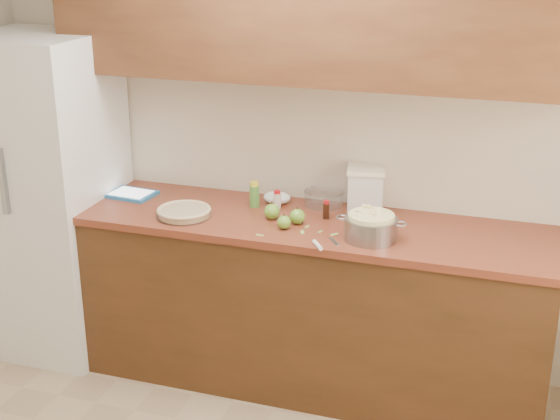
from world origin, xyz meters
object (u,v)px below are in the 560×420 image
(flour_canister, at_px, (365,189))
(tablet, at_px, (131,194))
(pie, at_px, (184,212))
(colander, at_px, (371,227))

(flour_canister, relative_size, tablet, 0.87)
(pie, relative_size, tablet, 1.05)
(colander, distance_m, flour_canister, 0.40)
(pie, height_order, flour_canister, flour_canister)
(flour_canister, bearing_deg, pie, -156.72)
(flour_canister, bearing_deg, colander, -73.68)
(colander, bearing_deg, pie, 179.89)
(pie, relative_size, flour_canister, 1.22)
(pie, xyz_separation_m, tablet, (-0.42, 0.21, -0.01))
(tablet, bearing_deg, pie, -20.88)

